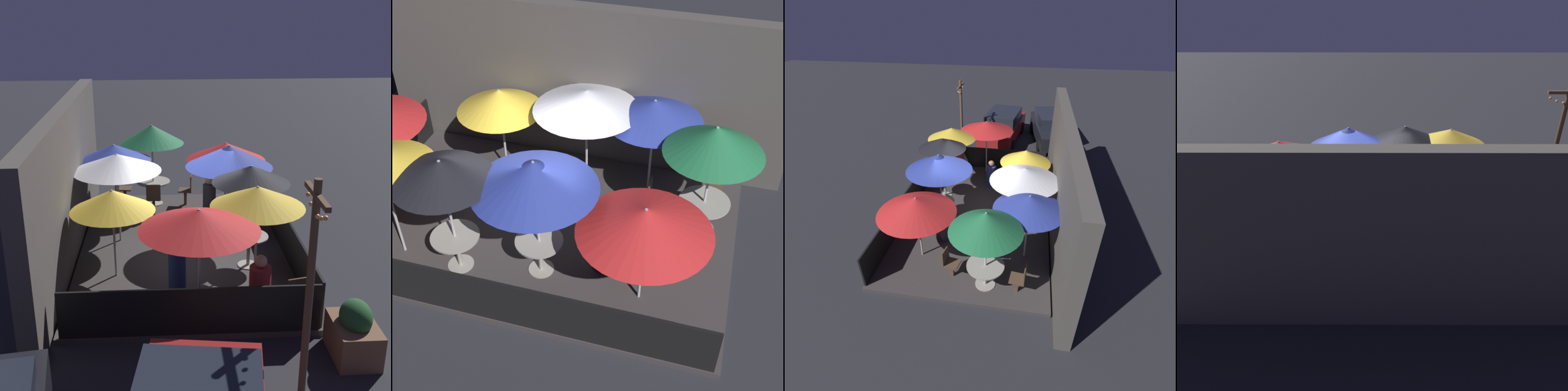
{
  "view_description": "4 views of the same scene",
  "coord_description": "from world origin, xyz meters",
  "views": [
    {
      "loc": [
        -12.27,
        0.43,
        5.96
      ],
      "look_at": [
        0.27,
        -0.34,
        1.36
      ],
      "focal_mm": 50.0,
      "sensor_mm": 36.0,
      "label": 1
    },
    {
      "loc": [
        3.09,
        -7.51,
        7.65
      ],
      "look_at": [
        0.94,
        0.04,
        1.05
      ],
      "focal_mm": 50.0,
      "sensor_mm": 36.0,
      "label": 2
    },
    {
      "loc": [
        8.72,
        1.55,
        6.65
      ],
      "look_at": [
        0.21,
        0.13,
        1.11
      ],
      "focal_mm": 28.0,
      "sensor_mm": 36.0,
      "label": 3
    },
    {
      "loc": [
        -0.26,
        8.14,
        5.84
      ],
      "look_at": [
        -0.23,
        -0.22,
        1.14
      ],
      "focal_mm": 35.0,
      "sensor_mm": 36.0,
      "label": 4
    }
  ],
  "objects": [
    {
      "name": "dining_table_0",
      "position": [
        -1.09,
        -1.47,
        0.71
      ],
      "size": [
        0.88,
        0.88,
        0.75
      ],
      "color": "#9E998E",
      "rests_on": "patio_deck"
    },
    {
      "name": "patio_chair_0",
      "position": [
        -3.36,
        -1.99,
        0.63
      ],
      "size": [
        0.48,
        0.48,
        0.93
      ],
      "rotation": [
        0.0,
        0.0,
        0.23
      ],
      "color": "#4C3828",
      "rests_on": "patio_deck"
    },
    {
      "name": "patio_deck",
      "position": [
        0.0,
        0.0,
        0.06
      ],
      "size": [
        7.59,
        4.99,
        0.12
      ],
      "color": "#383333",
      "rests_on": "ground_plane"
    },
    {
      "name": "patio_umbrella_6",
      "position": [
        -1.39,
        1.53,
        1.9
      ],
      "size": [
        1.83,
        1.83,
        2.02
      ],
      "color": "#B2B2B7",
      "rests_on": "patio_deck"
    },
    {
      "name": "building_wall",
      "position": [
        0.0,
        2.72,
        1.81
      ],
      "size": [
        9.19,
        0.36,
        3.62
      ],
      "color": "#4C4742",
      "rests_on": "ground_plane"
    },
    {
      "name": "patio_umbrella_0",
      "position": [
        -1.09,
        -1.47,
        2.32
      ],
      "size": [
        1.73,
        1.73,
        2.4
      ],
      "color": "#B2B2B7",
      "rests_on": "patio_deck"
    },
    {
      "name": "patron_0",
      "position": [
        -2.14,
        0.19,
        0.63
      ],
      "size": [
        0.52,
        0.52,
        1.15
      ],
      "rotation": [
        0.0,
        0.0,
        0.88
      ],
      "color": "navy",
      "rests_on": "patio_deck"
    },
    {
      "name": "patio_chair_3",
      "position": [
        2.91,
        -0.27,
        0.62
      ],
      "size": [
        0.46,
        0.46,
        0.91
      ],
      "rotation": [
        0.0,
        0.0,
        1.41
      ],
      "color": "#4C3828",
      "rests_on": "patio_deck"
    },
    {
      "name": "patron_2",
      "position": [
        1.43,
        -0.78,
        0.75
      ],
      "size": [
        0.43,
        0.43,
        1.37
      ],
      "rotation": [
        0.0,
        0.0,
        2.85
      ],
      "color": "#333338",
      "rests_on": "patio_deck"
    },
    {
      "name": "ground_plane",
      "position": [
        0.0,
        0.0,
        0.0
      ],
      "size": [
        60.0,
        60.0,
        0.0
      ],
      "primitive_type": "plane",
      "color": "#26262B"
    },
    {
      "name": "fence_side_left",
      "position": [
        -3.75,
        0.0,
        0.59
      ],
      "size": [
        0.05,
        4.79,
        0.95
      ],
      "color": "black",
      "rests_on": "patio_deck"
    },
    {
      "name": "patio_chair_1",
      "position": [
        3.18,
        1.67,
        0.62
      ],
      "size": [
        0.44,
        0.44,
        0.91
      ],
      "rotation": [
        0.0,
        0.0,
        -1.68
      ],
      "color": "#4C3828",
      "rests_on": "patio_deck"
    },
    {
      "name": "parked_car_1",
      "position": [
        -7.6,
        2.74,
        0.85
      ],
      "size": [
        4.57,
        2.31,
        1.62
      ],
      "rotation": [
        0.0,
        0.0,
        0.14
      ],
      "color": "black",
      "rests_on": "ground_plane"
    },
    {
      "name": "dining_table_2",
      "position": [
        0.39,
        -1.17,
        0.71
      ],
      "size": [
        0.86,
        0.86,
        0.75
      ],
      "color": "#9E998E",
      "rests_on": "patio_deck"
    },
    {
      "name": "patio_umbrella_4",
      "position": [
        0.48,
        1.56,
        2.18
      ],
      "size": [
        2.17,
        2.17,
        2.28
      ],
      "color": "#B2B2B7",
      "rests_on": "patio_deck"
    },
    {
      "name": "patio_umbrella_2",
      "position": [
        0.39,
        -1.17,
        2.32
      ],
      "size": [
        2.14,
        2.14,
        2.47
      ],
      "color": "#B2B2B7",
      "rests_on": "patio_deck"
    },
    {
      "name": "fence_front",
      "position": [
        0.0,
        -2.45,
        0.59
      ],
      "size": [
        7.39,
        0.05,
        0.95
      ],
      "color": "black",
      "rests_on": "patio_deck"
    },
    {
      "name": "patio_umbrella_1",
      "position": [
        3.08,
        0.75,
        2.24
      ],
      "size": [
        1.84,
        1.84,
        2.39
      ],
      "color": "#B2B2B7",
      "rests_on": "patio_deck"
    },
    {
      "name": "patio_umbrella_3",
      "position": [
        2.26,
        -1.31,
        1.93
      ],
      "size": [
        2.22,
        2.22,
        2.05
      ],
      "color": "#B2B2B7",
      "rests_on": "patio_deck"
    },
    {
      "name": "patio_chair_2",
      "position": [
        2.13,
        0.73,
        0.64
      ],
      "size": [
        0.41,
        0.41,
        0.95
      ],
      "rotation": [
        0.0,
        0.0,
        0.02
      ],
      "color": "#4C3828",
      "rests_on": "patio_deck"
    },
    {
      "name": "patio_umbrella_7",
      "position": [
        -3.36,
        -0.18,
        2.23
      ],
      "size": [
        2.22,
        2.22,
        2.31
      ],
      "color": "#B2B2B7",
      "rests_on": "patio_deck"
    },
    {
      "name": "patio_umbrella_5",
      "position": [
        1.83,
        1.74,
        2.06
      ],
      "size": [
        1.98,
        1.98,
        2.17
      ],
      "color": "#B2B2B7",
      "rests_on": "patio_deck"
    },
    {
      "name": "dining_table_1",
      "position": [
        3.08,
        0.75,
        0.69
      ],
      "size": [
        1.0,
        1.0,
        0.71
      ],
      "color": "#9E998E",
      "rests_on": "patio_deck"
    },
    {
      "name": "light_post",
      "position": [
        -5.29,
        -1.69,
        2.03
      ],
      "size": [
        1.1,
        0.12,
        3.61
      ],
      "color": "brown",
      "rests_on": "ground_plane"
    },
    {
      "name": "parked_car_0",
      "position": [
        -7.42,
        0.14,
        0.85
      ],
      "size": [
        4.56,
        2.28,
        1.62
      ],
      "rotation": [
        0.0,
        0.0,
        -0.14
      ],
      "color": "maroon",
      "rests_on": "ground_plane"
    },
    {
      "name": "planter_box",
      "position": [
        -4.39,
        -2.81,
        0.47
      ],
      "size": [
        1.06,
        0.74,
        1.1
      ],
      "color": "brown",
      "rests_on": "ground_plane"
    },
    {
      "name": "patron_1",
      "position": [
        -3.15,
        -1.37,
        0.68
      ],
      "size": [
        0.6,
        0.6,
        1.27
      ],
      "rotation": [
        0.0,
        0.0,
        2.43
      ],
      "color": "maroon",
      "rests_on": "patio_deck"
    },
    {
      "name": "patio_umbrella_8",
      "position": [
        -2.29,
        -1.41,
        2.25
      ],
      "size": [
        1.9,
        1.9,
        2.35
      ],
      "color": "#B2B2B7",
      "rests_on": "patio_deck"
    }
  ]
}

